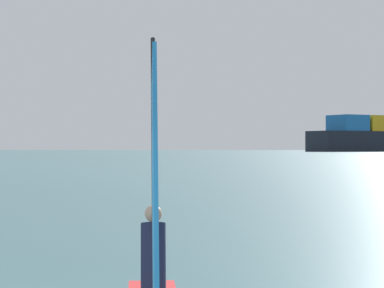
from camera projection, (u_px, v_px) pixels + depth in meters
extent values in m
cylinder|color=black|center=(154.00, 168.00, 9.53)|extent=(0.84, 1.65, 3.43)
cube|color=#268CD8|center=(155.00, 192.00, 8.99)|extent=(1.21, 2.43, 3.50)
cylinder|color=black|center=(154.00, 219.00, 9.73)|extent=(0.62, 1.22, 0.04)
cylinder|color=#191E38|center=(153.00, 262.00, 9.94)|extent=(0.52, 0.62, 1.04)
sphere|color=tan|center=(153.00, 214.00, 9.95)|extent=(0.22, 0.22, 0.22)
cube|color=gold|center=(373.00, 124.00, 517.42)|extent=(28.20, 28.02, 10.40)
cube|color=#1E66AD|center=(348.00, 123.00, 506.82)|extent=(28.20, 28.02, 10.40)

